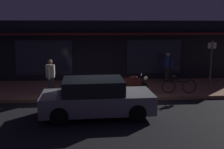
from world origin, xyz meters
name	(u,v)px	position (x,y,z in m)	size (l,w,h in m)	color
ground_plane	(103,108)	(0.00, 0.00, 0.00)	(60.00, 60.00, 0.00)	black
sidewalk_slab	(101,89)	(0.00, 3.00, 0.07)	(18.00, 4.00, 0.15)	#8C6047
storefront_building	(99,50)	(0.00, 6.39, 1.80)	(18.00, 3.30, 3.60)	black
motorcycle	(131,84)	(1.36, 1.62, 0.65)	(1.68, 0.66, 0.97)	black
bicycle_parked	(179,86)	(3.67, 1.61, 0.51)	(1.66, 0.42, 0.91)	black
person_photographer	(51,77)	(-2.35, 1.64, 1.03)	(0.40, 0.62, 1.67)	#28232D
person_bystander	(167,67)	(3.81, 4.18, 1.03)	(0.59, 0.44, 1.67)	#28232D
sign_post	(211,61)	(5.76, 2.93, 1.51)	(0.44, 0.09, 2.40)	#47474C
parked_car_far	(96,98)	(-0.30, -0.93, 0.70)	(4.17, 1.93, 1.42)	black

